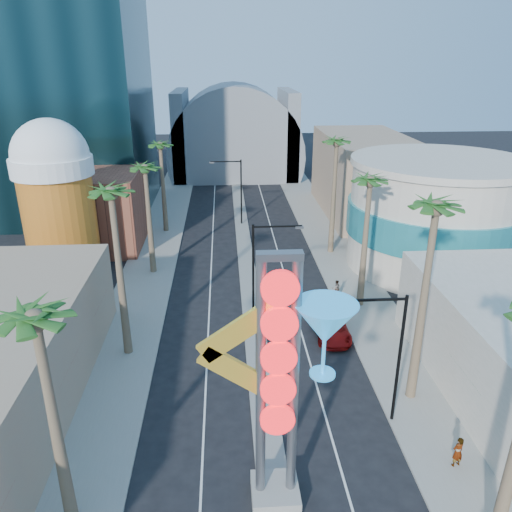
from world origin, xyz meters
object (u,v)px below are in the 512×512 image
Objects in this scene: red_pickup at (332,327)px; pedestrian_a at (458,452)px; neon_sign at (297,369)px; pedestrian_b at (336,289)px.

pedestrian_a is (3.64, -13.06, 0.31)m from red_pickup.
neon_sign is 7.25× the size of pedestrian_a.
pedestrian_a is at bearing 9.43° from neon_sign.
neon_sign is at bearing 71.25° from pedestrian_b.
red_pickup is 2.94× the size of pedestrian_a.
neon_sign reaches higher than pedestrian_a.
neon_sign is 10.66m from pedestrian_a.
red_pickup is 6.25m from pedestrian_b.
pedestrian_a reaches higher than pedestrian_b.
neon_sign is 8.19× the size of pedestrian_b.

